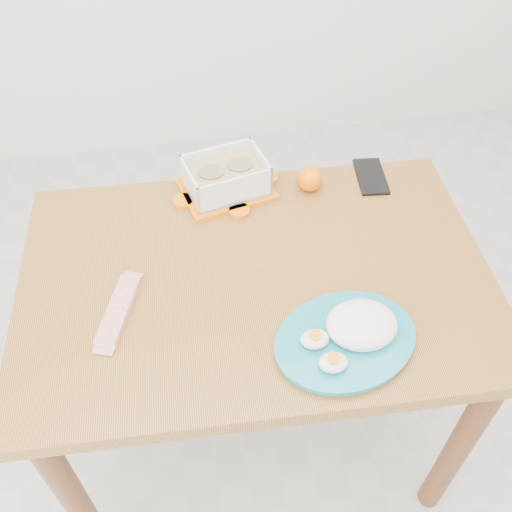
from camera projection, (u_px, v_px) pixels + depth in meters
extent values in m
plane|color=#B7B7B2|center=(250.00, 482.00, 1.73)|extent=(3.50, 3.50, 0.00)
cube|color=#AB7430|center=(256.00, 279.00, 1.31)|extent=(1.10, 0.76, 0.04)
cylinder|color=brown|center=(73.00, 497.00, 1.35)|extent=(0.06, 0.06, 0.71)
cylinder|color=brown|center=(459.00, 446.00, 1.43)|extent=(0.06, 0.06, 0.71)
cylinder|color=brown|center=(89.00, 301.00, 1.75)|extent=(0.06, 0.06, 0.71)
cylinder|color=brown|center=(390.00, 270.00, 1.83)|extent=(0.06, 0.06, 0.71)
cube|color=orange|center=(227.00, 189.00, 1.49)|extent=(0.26, 0.22, 0.01)
cube|color=white|center=(226.00, 175.00, 1.45)|extent=(0.23, 0.18, 0.08)
cube|color=tan|center=(226.00, 177.00, 1.46)|extent=(0.21, 0.17, 0.05)
cylinder|color=#8C755C|center=(211.00, 175.00, 1.43)|extent=(0.08, 0.08, 0.02)
cylinder|color=#8C755C|center=(240.00, 168.00, 1.45)|extent=(0.08, 0.08, 0.02)
sphere|color=#FF6305|center=(310.00, 179.00, 1.48)|extent=(0.07, 0.07, 0.07)
cylinder|color=teal|center=(345.00, 341.00, 1.16)|extent=(0.36, 0.36, 0.02)
ellipsoid|color=white|center=(363.00, 321.00, 1.15)|extent=(0.18, 0.16, 0.06)
ellipsoid|color=silver|center=(315.00, 339.00, 1.14)|extent=(0.07, 0.06, 0.03)
ellipsoid|color=silver|center=(333.00, 363.00, 1.10)|extent=(0.07, 0.06, 0.03)
cube|color=red|center=(119.00, 310.00, 1.22)|extent=(0.10, 0.19, 0.02)
cube|color=black|center=(371.00, 176.00, 1.53)|extent=(0.09, 0.15, 0.01)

